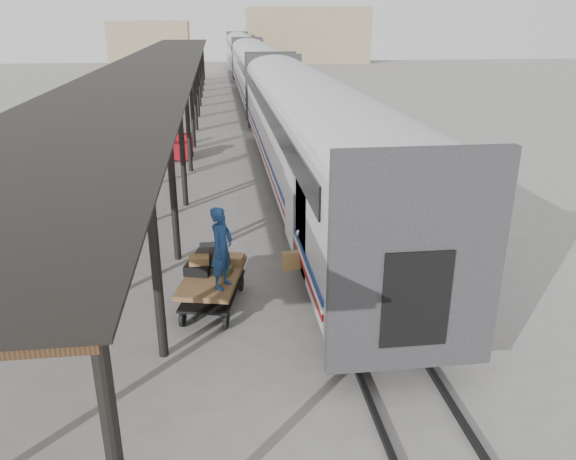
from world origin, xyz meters
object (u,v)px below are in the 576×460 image
Objects in this scene: porter at (222,248)px; pedestrian at (147,135)px; luggage_tug at (183,148)px; baggage_cart at (213,283)px.

pedestrian is at bearing 40.72° from porter.
porter is at bearing -76.54° from luggage_tug.
baggage_cart is at bearing 50.22° from porter.
porter is 1.02× the size of pedestrian.
pedestrian is at bearing 113.87° from baggage_cart.
baggage_cart is 1.83× the size of luggage_tug.
pedestrian reaches higher than baggage_cart.
baggage_cart is 1.35m from porter.
pedestrian reaches higher than luggage_tug.
porter reaches higher than luggage_tug.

